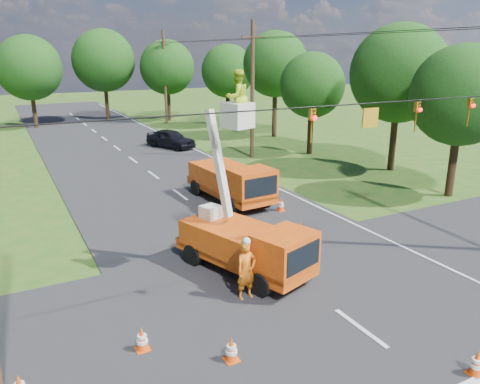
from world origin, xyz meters
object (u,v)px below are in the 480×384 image
pole_right_far (165,77)px  tree_right_c (312,85)px  distant_car (171,139)px  tree_right_a (462,96)px  traffic_cone_3 (281,205)px  tree_far_a (29,68)px  second_truck (232,182)px  tree_right_e (228,71)px  ground_worker (246,270)px  traffic_cone_7 (214,172)px  bucket_truck (246,231)px  traffic_cone_8 (231,349)px  traffic_cone_4 (142,339)px  traffic_cone_1 (477,363)px  pole_right_mid (252,89)px  tree_right_b (399,74)px  tree_right_d (276,64)px  tree_far_c (167,67)px  tree_far_b (103,61)px  traffic_cone_2 (300,229)px

pole_right_far → tree_right_c: (4.70, -21.00, 0.21)m
distant_car → tree_right_a: tree_right_a is taller
traffic_cone_3 → tree_far_a: size_ratio=0.07×
second_truck → tree_right_e: tree_right_e is taller
ground_worker → tree_right_a: size_ratio=0.24×
traffic_cone_7 → bucket_truck: bearing=-109.6°
traffic_cone_8 → traffic_cone_4: bearing=141.7°
traffic_cone_1 → tree_right_e: 42.21m
traffic_cone_3 → tree_right_e: bearing=69.3°
pole_right_far → pole_right_mid: bearing=-90.0°
traffic_cone_4 → tree_right_b: bearing=29.9°
tree_right_d → tree_far_c: tree_right_d is taller
traffic_cone_1 → tree_right_c: (12.03, 23.90, 4.95)m
pole_right_mid → tree_far_a: 26.69m
traffic_cone_7 → traffic_cone_8: size_ratio=1.00×
bucket_truck → traffic_cone_7: 13.69m
second_truck → pole_right_far: size_ratio=0.61×
tree_far_a → tree_far_b: bearing=14.0°
bucket_truck → tree_far_a: size_ratio=0.76×
second_truck → traffic_cone_4: 13.29m
traffic_cone_4 → tree_right_e: bearing=60.6°
traffic_cone_3 → pole_right_far: (4.91, 31.95, 4.75)m
second_truck → tree_right_a: tree_right_a is taller
traffic_cone_8 → tree_right_d: size_ratio=0.07×
bucket_truck → traffic_cone_3: bucket_truck is taller
pole_right_far → second_truck: bearing=-102.3°
tree_right_a → tree_right_b: (1.50, 6.00, 0.87)m
bucket_truck → tree_far_b: bearing=65.7°
pole_right_mid → tree_right_e: size_ratio=1.16×
ground_worker → pole_right_mid: (10.61, 18.85, 4.10)m
tree_far_a → tree_far_b: (8.00, 2.00, 0.62)m
traffic_cone_8 → tree_right_b: tree_right_b is taller
second_truck → distant_car: second_truck is taller
second_truck → tree_right_a: 13.07m
ground_worker → tree_right_e: bearing=58.1°
tree_far_c → tree_right_a: bearing=-83.7°
traffic_cone_4 → tree_far_b: size_ratio=0.07×
tree_right_d → tree_far_c: size_ratio=1.06×
distant_car → tree_far_a: size_ratio=0.48×
pole_right_far → tree_right_d: pole_right_far is taller
traffic_cone_4 → pole_right_far: pole_right_far is taller
distant_car → traffic_cone_2: (-1.64, -21.50, -0.42)m
traffic_cone_8 → tree_far_b: size_ratio=0.07×
second_truck → traffic_cone_8: (-6.07, -12.10, -0.80)m
pole_right_mid → tree_right_b: (6.50, -8.00, 1.33)m
traffic_cone_4 → bucket_truck: bearing=31.4°
traffic_cone_7 → pole_right_far: pole_right_far is taller
tree_right_e → tree_far_c: tree_far_c is taller
distant_car → tree_right_c: size_ratio=0.59×
traffic_cone_1 → tree_right_d: (13.63, 31.90, 6.32)m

